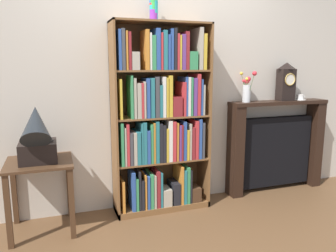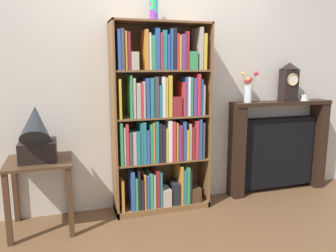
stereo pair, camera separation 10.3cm
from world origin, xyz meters
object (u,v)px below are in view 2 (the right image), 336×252
Objects in this scene: mantel_clock at (289,82)px; flower_vase at (249,90)px; side_table_left at (40,176)px; fireplace_mantel at (278,147)px; bookshelf at (161,123)px; gramophone at (36,136)px; cup_stack at (154,8)px; teacup_with_saucer at (304,98)px.

mantel_clock is 0.51m from flower_vase.
mantel_clock reaches higher than side_table_left.
fireplace_mantel is 2.82× the size of mantel_clock.
bookshelf reaches higher than gramophone.
fireplace_mantel is 0.75m from mantel_clock.
flower_vase is at bearing 4.11° from side_table_left.
gramophone is 1.64× the size of flower_vase.
flower_vase is at bearing 0.24° from cup_stack.
mantel_clock is at bearing 0.03° from cup_stack.
mantel_clock is 0.28m from teacup_with_saucer.
bookshelf is 1.54m from mantel_clock.
teacup_with_saucer is at bearing -3.66° from fireplace_mantel.
cup_stack is 1.88× the size of teacup_with_saucer.
bookshelf is 2.90× the size of side_table_left.
side_table_left is at bearing -175.27° from bookshelf.
bookshelf reaches higher than fireplace_mantel.
cup_stack is 0.21× the size of fireplace_mantel.
mantel_clock reaches higher than flower_vase.
flower_vase is (2.13, 0.15, 0.70)m from side_table_left.
flower_vase reaches higher than teacup_with_saucer.
gramophone is at bearing -90.00° from side_table_left.
gramophone is at bearing -175.49° from mantel_clock.
gramophone is 2.67m from mantel_clock.
side_table_left is at bearing -176.19° from fireplace_mantel.
cup_stack is 1.56m from gramophone.
mantel_clock is (2.63, 0.21, 0.40)m from gramophone.
mantel_clock is (2.63, 0.15, 0.78)m from side_table_left.
teacup_with_saucer is (1.71, 0.06, 0.19)m from bookshelf.
fireplace_mantel is 3.58× the size of flower_vase.
side_table_left is at bearing -175.89° from flower_vase.
gramophone is 2.17m from flower_vase.
cup_stack is 1.98m from teacup_with_saucer.
bookshelf is at bearing 7.62° from gramophone.
side_table_left is at bearing -176.75° from mantel_clock.
flower_vase is (1.05, 0.00, -0.78)m from cup_stack.
teacup_with_saucer is (2.85, 0.15, 0.59)m from side_table_left.
flower_vase is (-0.50, 0.00, -0.07)m from mantel_clock.
gramophone is 2.86m from teacup_with_saucer.
bookshelf is at bearing -176.93° from fireplace_mantel.
mantel_clock is (1.55, 0.00, -0.70)m from cup_stack.
bookshelf is 1.09m from cup_stack.
side_table_left is 1.50× the size of mantel_clock.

